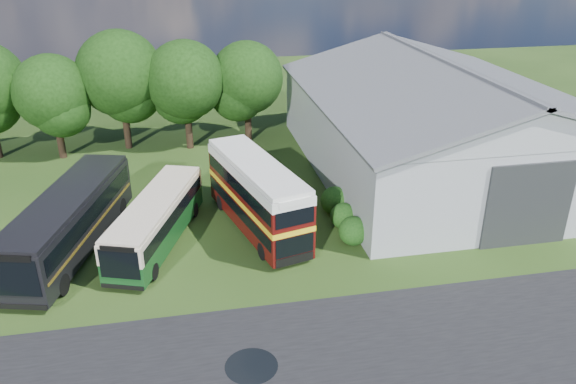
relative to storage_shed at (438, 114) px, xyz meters
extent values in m
plane|color=#1F3912|center=(-15.00, -15.98, -4.17)|extent=(120.00, 120.00, 0.00)
cube|color=black|center=(-12.00, -18.98, -4.17)|extent=(60.00, 8.00, 0.02)
cylinder|color=black|center=(-16.50, -18.98, -4.17)|extent=(2.20, 2.20, 0.01)
cube|color=gray|center=(0.00, 0.02, -1.42)|extent=(18.00, 24.00, 5.50)
cube|color=#2D3033|center=(0.00, -12.06, -1.67)|extent=(5.20, 0.18, 5.00)
cylinder|color=black|center=(-28.00, 7.52, -2.64)|extent=(0.56, 0.56, 3.06)
sphere|color=black|center=(-28.00, 7.52, 1.10)|extent=(5.78, 5.78, 5.78)
cylinder|color=black|center=(-23.00, 8.82, -2.37)|extent=(0.56, 0.56, 3.60)
sphere|color=black|center=(-23.00, 8.82, 2.03)|extent=(6.80, 6.80, 6.80)
cylinder|color=black|center=(-18.00, 7.82, -2.51)|extent=(0.56, 0.56, 3.31)
sphere|color=black|center=(-18.00, 7.82, 1.54)|extent=(6.26, 6.26, 6.26)
cylinder|color=black|center=(-13.00, 8.62, -2.58)|extent=(0.56, 0.56, 3.17)
sphere|color=black|center=(-13.00, 8.62, 1.29)|extent=(5.98, 5.98, 5.98)
sphere|color=#194714|center=(-9.40, -9.98, -4.17)|extent=(1.70, 1.70, 1.70)
sphere|color=#194714|center=(-9.40, -7.98, -4.17)|extent=(1.60, 1.60, 1.60)
sphere|color=#194714|center=(-9.40, -5.98, -4.17)|extent=(1.80, 1.80, 1.80)
cube|color=#103E18|center=(-20.34, -7.93, -2.63)|extent=(5.57, 10.34, 2.52)
cube|color=#440B09|center=(-14.52, -7.24, -1.87)|extent=(5.00, 10.31, 4.00)
cube|color=black|center=(-25.01, -7.64, -2.31)|extent=(5.86, 12.57, 3.05)
camera|label=1|loc=(-18.48, -36.87, 11.99)|focal=35.00mm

